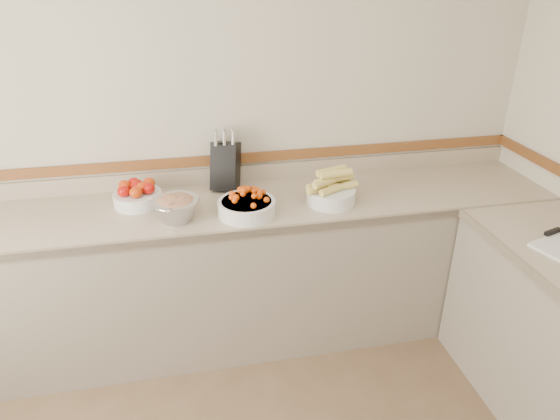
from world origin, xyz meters
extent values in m
plane|color=#C1B79F|center=(0.00, 2.00, 1.30)|extent=(4.00, 0.00, 4.00)
cube|color=tan|center=(0.00, 1.68, 0.88)|extent=(4.00, 0.65, 0.04)
cube|color=gray|center=(0.00, 1.68, 0.43)|extent=(4.00, 0.63, 0.86)
cube|color=#7D6C54|center=(0.00, 1.36, 0.88)|extent=(4.00, 0.02, 0.04)
cube|color=tan|center=(0.00, 1.99, 0.95)|extent=(4.00, 0.02, 0.10)
cube|color=brown|center=(0.00, 1.99, 1.05)|extent=(4.00, 0.02, 0.06)
cube|color=black|center=(0.14, 1.90, 1.04)|extent=(0.21, 0.23, 0.30)
cylinder|color=silver|center=(0.09, 1.87, 1.22)|extent=(0.03, 0.04, 0.08)
cylinder|color=silver|center=(0.14, 1.87, 1.22)|extent=(0.03, 0.04, 0.08)
cylinder|color=silver|center=(0.19, 1.87, 1.22)|extent=(0.03, 0.04, 0.08)
cylinder|color=silver|center=(0.09, 1.90, 1.22)|extent=(0.03, 0.04, 0.08)
cylinder|color=silver|center=(0.14, 1.90, 1.22)|extent=(0.03, 0.04, 0.08)
cylinder|color=silver|center=(0.19, 1.90, 1.22)|extent=(0.03, 0.04, 0.08)
cylinder|color=silver|center=(0.09, 1.93, 1.22)|extent=(0.03, 0.04, 0.08)
cylinder|color=silver|center=(0.14, 1.93, 1.22)|extent=(0.03, 0.04, 0.08)
cylinder|color=silver|center=(0.19, 1.93, 1.22)|extent=(0.03, 0.04, 0.08)
cylinder|color=silver|center=(-0.37, 1.78, 0.94)|extent=(0.26, 0.26, 0.07)
torus|color=silver|center=(-0.37, 1.78, 0.96)|extent=(0.27, 0.27, 0.01)
cylinder|color=white|center=(-0.37, 1.78, 0.96)|extent=(0.23, 0.23, 0.01)
ellipsoid|color=#B50E07|center=(-0.43, 1.74, 1.00)|extent=(0.07, 0.07, 0.06)
ellipsoid|color=#C53207|center=(-0.37, 1.71, 1.00)|extent=(0.07, 0.07, 0.06)
ellipsoid|color=#B50E07|center=(-0.30, 1.75, 1.00)|extent=(0.07, 0.07, 0.06)
ellipsoid|color=#C53207|center=(-0.43, 1.82, 1.00)|extent=(0.07, 0.07, 0.06)
ellipsoid|color=#B50E07|center=(-0.37, 1.79, 1.00)|extent=(0.07, 0.07, 0.06)
ellipsoid|color=#C53207|center=(-0.30, 1.83, 1.00)|extent=(0.07, 0.07, 0.06)
ellipsoid|color=#B50E07|center=(-0.38, 1.85, 1.00)|extent=(0.07, 0.07, 0.06)
ellipsoid|color=#C53207|center=(-0.34, 1.77, 1.00)|extent=(0.07, 0.07, 0.06)
ellipsoid|color=#B50E07|center=(-0.37, 1.82, 1.00)|extent=(0.07, 0.07, 0.06)
cylinder|color=silver|center=(0.21, 1.53, 0.94)|extent=(0.31, 0.31, 0.08)
torus|color=silver|center=(0.21, 1.53, 0.97)|extent=(0.31, 0.31, 0.01)
cylinder|color=white|center=(0.21, 1.53, 0.97)|extent=(0.27, 0.27, 0.01)
sphere|color=#CD4107|center=(0.27, 1.57, 1.02)|extent=(0.03, 0.03, 0.03)
sphere|color=#CD4107|center=(0.23, 1.47, 1.02)|extent=(0.03, 0.03, 0.03)
sphere|color=#CD4107|center=(0.18, 1.44, 1.01)|extent=(0.03, 0.03, 0.03)
sphere|color=#CD4107|center=(0.19, 1.52, 1.05)|extent=(0.03, 0.03, 0.03)
sphere|color=#CD4107|center=(0.19, 1.54, 1.04)|extent=(0.03, 0.03, 0.03)
sphere|color=#CD4107|center=(0.16, 1.53, 1.02)|extent=(0.03, 0.03, 0.03)
sphere|color=#CD4107|center=(0.16, 1.54, 1.02)|extent=(0.03, 0.03, 0.03)
sphere|color=#CD4107|center=(0.20, 1.46, 1.02)|extent=(0.03, 0.03, 0.03)
sphere|color=#CD4107|center=(0.20, 1.54, 1.04)|extent=(0.03, 0.03, 0.03)
sphere|color=#CD4107|center=(0.18, 1.55, 1.04)|extent=(0.03, 0.03, 0.03)
sphere|color=#CD4107|center=(0.18, 1.53, 1.03)|extent=(0.03, 0.03, 0.03)
sphere|color=#CD4107|center=(0.20, 1.51, 1.03)|extent=(0.03, 0.03, 0.03)
sphere|color=#CD4107|center=(0.21, 1.64, 1.01)|extent=(0.03, 0.03, 0.03)
sphere|color=#CD4107|center=(0.16, 1.50, 1.02)|extent=(0.03, 0.03, 0.03)
sphere|color=#CD4107|center=(0.20, 1.55, 1.03)|extent=(0.03, 0.03, 0.03)
sphere|color=#CD4107|center=(0.19, 1.51, 1.04)|extent=(0.03, 0.03, 0.03)
sphere|color=#CD4107|center=(0.19, 1.52, 1.04)|extent=(0.03, 0.03, 0.03)
sphere|color=#CD4107|center=(0.22, 1.52, 1.04)|extent=(0.03, 0.03, 0.03)
sphere|color=#CD4107|center=(0.23, 1.53, 1.04)|extent=(0.03, 0.03, 0.03)
sphere|color=#CD4107|center=(0.15, 1.48, 1.01)|extent=(0.03, 0.03, 0.03)
sphere|color=#CD4107|center=(0.22, 1.65, 1.00)|extent=(0.03, 0.03, 0.03)
sphere|color=#CD4107|center=(0.27, 1.62, 1.01)|extent=(0.03, 0.03, 0.03)
sphere|color=#CD4107|center=(0.24, 1.50, 1.02)|extent=(0.03, 0.03, 0.03)
sphere|color=#CD4107|center=(0.18, 1.50, 1.04)|extent=(0.03, 0.03, 0.03)
sphere|color=#CD4107|center=(0.19, 1.58, 1.02)|extent=(0.03, 0.03, 0.03)
sphere|color=#CD4107|center=(0.16, 1.59, 1.01)|extent=(0.03, 0.03, 0.03)
sphere|color=#CD4107|center=(0.19, 1.57, 1.03)|extent=(0.03, 0.03, 0.03)
sphere|color=#CD4107|center=(0.17, 1.62, 1.01)|extent=(0.03, 0.03, 0.03)
sphere|color=#CD4107|center=(0.27, 1.55, 1.01)|extent=(0.03, 0.03, 0.03)
sphere|color=#CD4107|center=(0.25, 1.61, 1.01)|extent=(0.03, 0.03, 0.03)
sphere|color=#CD4107|center=(0.23, 1.56, 1.02)|extent=(0.03, 0.03, 0.03)
sphere|color=#CD4107|center=(0.18, 1.56, 1.02)|extent=(0.03, 0.03, 0.03)
sphere|color=#CD4107|center=(0.13, 1.52, 1.01)|extent=(0.03, 0.03, 0.03)
cylinder|color=silver|center=(0.69, 1.58, 0.94)|extent=(0.27, 0.27, 0.08)
torus|color=silver|center=(0.69, 1.58, 0.98)|extent=(0.27, 0.27, 0.01)
cylinder|color=#D9C15A|center=(0.63, 1.56, 1.00)|extent=(0.19, 0.10, 0.04)
cylinder|color=#D9C15A|center=(0.69, 1.54, 1.00)|extent=(0.18, 0.12, 0.04)
cylinder|color=#D9C15A|center=(0.75, 1.57, 1.00)|extent=(0.19, 0.07, 0.04)
cylinder|color=#D9C15A|center=(0.64, 1.62, 1.00)|extent=(0.18, 0.11, 0.04)
cylinder|color=#D9C15A|center=(0.72, 1.63, 1.00)|extent=(0.19, 0.06, 0.04)
cylinder|color=#D9C15A|center=(0.67, 1.58, 1.04)|extent=(0.18, 0.11, 0.04)
cylinder|color=#D9C15A|center=(0.73, 1.59, 1.04)|extent=(0.19, 0.08, 0.04)
cylinder|color=#D9C15A|center=(0.69, 1.61, 1.08)|extent=(0.19, 0.10, 0.04)
cylinder|color=#D9C15A|center=(0.65, 1.55, 1.04)|extent=(0.18, 0.12, 0.04)
cylinder|color=#D9C15A|center=(0.71, 1.56, 1.08)|extent=(0.19, 0.07, 0.04)
cylinder|color=#B2B2BA|center=(-0.16, 1.54, 0.96)|extent=(0.25, 0.25, 0.12)
torus|color=#B2B2BA|center=(-0.16, 1.54, 1.01)|extent=(0.25, 0.25, 0.01)
ellipsoid|color=#A81334|center=(-0.16, 1.54, 1.00)|extent=(0.20, 0.20, 0.07)
cube|color=#A81334|center=(-0.16, 1.54, 1.03)|extent=(0.02, 0.02, 0.02)
cube|color=#87AD54|center=(-0.18, 1.47, 1.03)|extent=(0.02, 0.02, 0.02)
cube|color=#A81334|center=(-0.17, 1.57, 1.02)|extent=(0.02, 0.02, 0.02)
cube|color=#87AD54|center=(-0.17, 1.53, 1.02)|extent=(0.02, 0.02, 0.02)
cube|color=#A81334|center=(-0.18, 1.57, 1.03)|extent=(0.02, 0.02, 0.02)
cube|color=#87AD54|center=(-0.13, 1.55, 1.02)|extent=(0.02, 0.02, 0.02)
cube|color=#A81334|center=(-0.12, 1.53, 1.03)|extent=(0.02, 0.02, 0.02)
cube|color=#87AD54|center=(-0.15, 1.56, 1.03)|extent=(0.02, 0.02, 0.02)
cube|color=#A81334|center=(-0.21, 1.61, 1.02)|extent=(0.02, 0.02, 0.02)
cube|color=#87AD54|center=(-0.08, 1.56, 1.02)|extent=(0.02, 0.02, 0.02)
cube|color=#A81334|center=(-0.16, 1.54, 1.03)|extent=(0.02, 0.02, 0.02)
cube|color=#87AD54|center=(-0.22, 1.57, 1.02)|extent=(0.02, 0.02, 0.02)
cube|color=#A81334|center=(-0.16, 1.54, 1.02)|extent=(0.02, 0.02, 0.02)
cube|color=#87AD54|center=(-0.16, 1.54, 1.03)|extent=(0.02, 0.02, 0.02)
cube|color=black|center=(1.64, 0.99, 0.92)|extent=(0.11, 0.05, 0.02)
camera|label=1|loc=(-0.10, -0.83, 2.11)|focal=32.00mm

